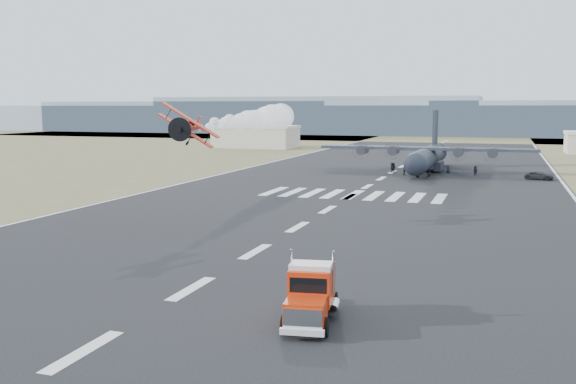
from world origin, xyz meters
The scene contains 21 objects.
ground centered at (0.00, 0.00, 0.00)m, with size 500.00×500.00×0.00m, color black.
scrub_far centered at (0.00, 230.00, 0.00)m, with size 500.00×80.00×0.00m, color brown.
runway_markings centered at (0.00, 60.00, 0.01)m, with size 60.00×260.00×0.01m, color silver, non-canonical shape.
ridge_seg_a centered at (-195.00, 260.00, 6.50)m, with size 150.00×50.00×13.00m, color gray.
ridge_seg_b centered at (-130.00, 260.00, 7.50)m, with size 150.00×50.00×15.00m, color gray.
ridge_seg_c centered at (-65.00, 260.00, 8.50)m, with size 150.00×50.00×17.00m, color gray.
ridge_seg_d centered at (0.00, 260.00, 6.50)m, with size 150.00×50.00×13.00m, color gray.
hangar_left centered at (-52.00, 145.00, 3.41)m, with size 24.50×14.50×6.70m.
semi_truck centered at (9.65, -3.74, 1.69)m, with size 3.47×7.83×3.45m.
aerobatic_biplane centered at (-11.66, 22.41, 10.33)m, with size 6.00×6.22×5.00m.
smoke_trail centered at (-14.56, 54.70, 10.62)m, with size 5.90×39.78×4.34m.
transport_aircraft centered at (6.12, 87.42, 3.03)m, with size 40.58×33.45×11.75m.
support_vehicle centered at (26.04, 78.73, 0.67)m, with size 2.21×4.80×1.33m, color black.
crew_a centered at (10.63, 81.09, 0.90)m, with size 0.66×0.54×1.81m, color black.
crew_b centered at (3.07, 79.16, 0.94)m, with size 0.92×0.57×1.89m, color black.
crew_c centered at (15.26, 82.92, 0.89)m, with size 1.15×0.53×1.77m, color black.
crew_d centered at (7.50, 77.49, 0.83)m, with size 0.97×0.50×1.66m, color black.
crew_e centered at (4.90, 79.88, 0.95)m, with size 0.92×0.57×1.89m, color black.
crew_f centered at (0.05, 82.88, 0.95)m, with size 1.75×0.57×1.89m, color black.
crew_g centered at (15.39, 83.68, 0.78)m, with size 0.57×0.47×1.57m, color black.
crew_h centered at (0.36, 83.20, 0.88)m, with size 0.86×0.53×1.76m, color black.
Camera 1 is at (19.86, -38.39, 12.38)m, focal length 40.00 mm.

